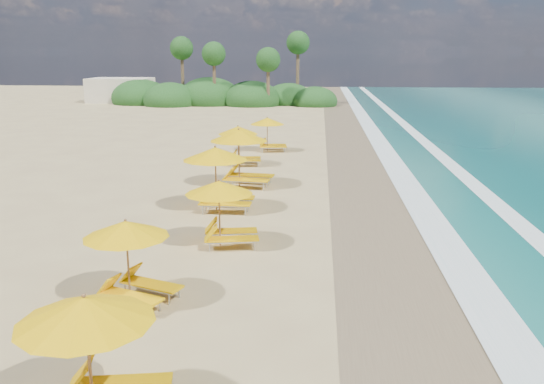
% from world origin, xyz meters
% --- Properties ---
extents(ground, '(160.00, 160.00, 0.00)m').
position_xyz_m(ground, '(0.00, 0.00, 0.00)').
color(ground, tan).
rests_on(ground, ground).
extents(wet_sand, '(4.00, 160.00, 0.01)m').
position_xyz_m(wet_sand, '(4.00, 0.00, 0.01)').
color(wet_sand, olive).
rests_on(wet_sand, ground).
extents(surf_foam, '(4.00, 160.00, 0.01)m').
position_xyz_m(surf_foam, '(6.70, 0.00, 0.03)').
color(surf_foam, white).
rests_on(surf_foam, ground).
extents(station_1, '(2.61, 2.49, 2.19)m').
position_xyz_m(station_1, '(-1.83, -10.66, 1.23)').
color(station_1, olive).
rests_on(station_1, ground).
extents(station_2, '(2.62, 2.58, 2.03)m').
position_xyz_m(station_2, '(-2.74, -6.26, 1.14)').
color(station_2, olive).
rests_on(station_2, ground).
extents(station_3, '(2.50, 2.38, 2.09)m').
position_xyz_m(station_3, '(-1.27, -2.08, 1.17)').
color(station_3, olive).
rests_on(station_3, ground).
extents(station_4, '(2.65, 2.45, 2.45)m').
position_xyz_m(station_4, '(-2.06, 1.87, 1.37)').
color(station_4, olive).
rests_on(station_4, ground).
extents(station_5, '(2.99, 2.82, 2.57)m').
position_xyz_m(station_5, '(-1.75, 5.87, 1.44)').
color(station_5, olive).
rests_on(station_5, ground).
extents(station_6, '(2.42, 2.27, 2.11)m').
position_xyz_m(station_6, '(-2.49, 10.60, 1.18)').
color(station_6, olive).
rests_on(station_6, ground).
extents(station_7, '(2.38, 2.25, 2.06)m').
position_xyz_m(station_7, '(-1.38, 15.06, 1.15)').
color(station_7, olive).
rests_on(station_7, ground).
extents(treeline, '(25.80, 8.80, 9.74)m').
position_xyz_m(treeline, '(-9.94, 45.51, 1.00)').
color(treeline, '#163D14').
rests_on(treeline, ground).
extents(beach_building, '(7.00, 5.00, 2.80)m').
position_xyz_m(beach_building, '(-22.00, 48.00, 1.40)').
color(beach_building, beige).
rests_on(beach_building, ground).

